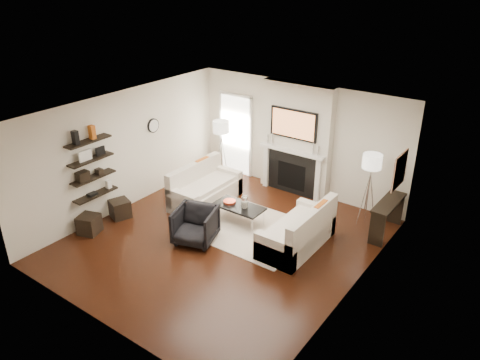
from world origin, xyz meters
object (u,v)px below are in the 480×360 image
Objects in this scene: loveseat_right_base at (296,237)px; lamp_right_shade at (372,161)px; coffee_table at (239,207)px; lamp_left_shade at (221,127)px; ottoman_near at (120,209)px; armchair at (195,224)px; loveseat_left_base at (206,195)px.

loveseat_right_base is 2.24m from lamp_right_shade.
coffee_table is 2.52m from lamp_left_shade.
loveseat_right_base is 4.50× the size of ottoman_near.
lamp_left_shade reaches higher than ottoman_near.
armchair is at bearing -104.21° from coffee_table.
coffee_table is 1.14m from armchair.
lamp_right_shade is at bearing 33.16° from ottoman_near.
loveseat_right_base is at bearing -113.82° from lamp_right_shade.
lamp_left_shade is 3.21m from ottoman_near.
loveseat_left_base is 1.00× the size of loveseat_right_base.
loveseat_left_base is 1.70m from armchair.
coffee_table is (1.19, -0.31, 0.19)m from loveseat_left_base.
lamp_right_shade is (3.41, 1.31, 1.24)m from loveseat_left_base.
lamp_right_shade is at bearing 21.09° from loveseat_left_base.
lamp_left_shade reaches higher than armchair.
armchair is 2.02× the size of lamp_left_shade.
loveseat_left_base is 4.50× the size of ottoman_near.
loveseat_right_base and coffee_table have the same top height.
coffee_table is at bearing 177.00° from loveseat_right_base.
coffee_table is 2.75× the size of lamp_left_shade.
armchair reaches higher than coffee_table.
lamp_right_shade reaches higher than ottoman_near.
coffee_table is 2.75× the size of ottoman_near.
lamp_left_shade is at bearing 137.13° from coffee_table.
lamp_left_shade is (-3.15, 1.64, 1.24)m from loveseat_right_base.
loveseat_right_base is at bearing 12.47° from armchair.
ottoman_near is at bearing -161.65° from loveseat_right_base.
coffee_table is at bearing -143.76° from lamp_right_shade.
loveseat_right_base is at bearing -3.00° from coffee_table.
lamp_left_shade is at bearing 111.47° from loveseat_left_base.
coffee_table is at bearing 29.96° from ottoman_near.
loveseat_left_base is 3.86m from lamp_right_shade.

